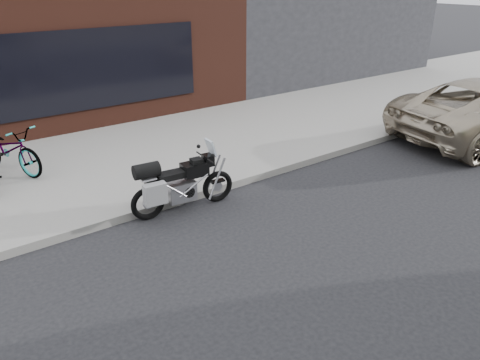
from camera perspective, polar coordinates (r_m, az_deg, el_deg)
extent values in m
plane|color=black|center=(6.33, 14.58, -15.55)|extent=(120.00, 120.00, 0.00)
cube|color=gray|center=(11.34, -13.43, 3.33)|extent=(44.00, 6.00, 0.15)
cube|color=black|center=(12.22, -26.80, 10.86)|extent=(10.00, 0.08, 2.00)
torus|color=black|center=(8.23, -11.18, -2.84)|extent=(0.62, 0.16, 0.61)
torus|color=black|center=(8.72, -2.75, -0.78)|extent=(0.62, 0.16, 0.61)
cube|color=#B7B7BC|center=(8.40, -7.15, -1.35)|extent=(0.53, 0.32, 0.35)
cube|color=black|center=(8.35, -5.57, 1.33)|extent=(0.48, 0.33, 0.24)
cube|color=black|center=(8.19, -8.44, 0.57)|extent=(0.52, 0.30, 0.11)
cube|color=black|center=(8.12, -10.47, -0.37)|extent=(0.29, 0.23, 0.13)
cube|color=black|center=(8.42, -3.92, 2.45)|extent=(0.18, 0.23, 0.20)
cube|color=silver|center=(8.36, -3.58, 3.99)|extent=(0.16, 0.29, 0.31)
cylinder|color=black|center=(8.37, -4.32, 2.78)|extent=(0.09, 0.64, 0.03)
cube|color=#B7B7BC|center=(8.03, -11.27, 0.30)|extent=(0.28, 0.30, 0.03)
cube|color=gray|center=(7.93, -10.29, -1.69)|extent=(0.40, 0.20, 0.37)
cylinder|color=black|center=(7.98, -11.34, 1.14)|extent=(0.46, 0.30, 0.26)
cylinder|color=#B7B7BC|center=(8.42, -9.80, -1.92)|extent=(0.51, 0.12, 0.18)
imported|color=gray|center=(10.66, -26.40, 3.38)|extent=(1.40, 2.00, 1.00)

